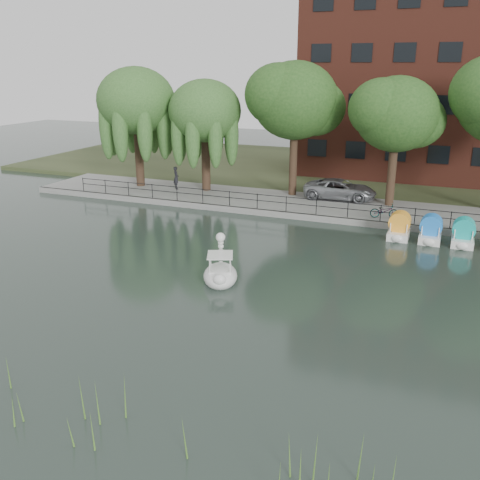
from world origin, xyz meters
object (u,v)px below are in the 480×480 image
Objects in this scene: pedestrian at (176,176)px; swan_boat at (220,272)px; minivan at (340,188)px; bicycle at (384,210)px.

pedestrian reaches higher than swan_boat.
swan_boat is at bearing 173.39° from pedestrian.
minivan is 2.02× the size of swan_boat.
bicycle is at bearing 42.87° from swan_boat.
bicycle is at bearing -140.24° from pedestrian.
pedestrian is at bearing 93.52° from minivan.
minivan is 2.92× the size of pedestrian.
minivan is 5.32m from bicycle.
swan_boat is (-2.08, -16.16, -0.75)m from minivan.
bicycle is 0.60× the size of swan_boat.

